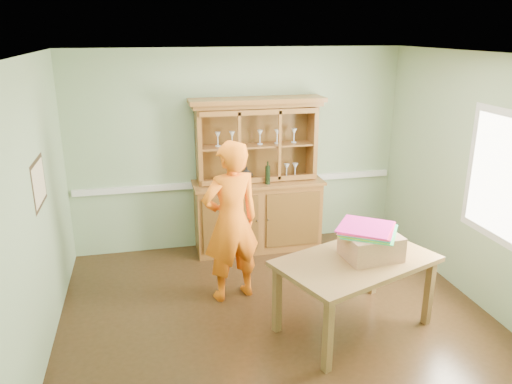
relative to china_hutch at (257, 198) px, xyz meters
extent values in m
plane|color=#412814|center=(-0.21, -1.76, -0.73)|extent=(4.50, 4.50, 0.00)
plane|color=white|center=(-0.21, -1.76, 1.97)|extent=(4.50, 4.50, 0.00)
plane|color=#8CA67D|center=(-0.21, 0.24, 0.62)|extent=(4.50, 0.00, 4.50)
plane|color=#8CA67D|center=(-2.46, -1.76, 0.62)|extent=(0.00, 4.00, 4.00)
plane|color=#8CA67D|center=(2.04, -1.76, 0.62)|extent=(0.00, 4.00, 4.00)
plane|color=#8CA67D|center=(-0.21, -3.76, 0.62)|extent=(4.50, 0.00, 4.50)
cube|color=silver|center=(-0.21, 0.21, 0.17)|extent=(4.41, 0.05, 0.08)
cube|color=#322314|center=(-2.44, -1.46, 0.82)|extent=(0.03, 0.60, 0.46)
cube|color=beige|center=(-2.43, -1.46, 0.82)|extent=(0.01, 0.52, 0.38)
cube|color=silver|center=(2.02, -2.06, 0.77)|extent=(0.03, 0.96, 1.36)
cube|color=white|center=(2.02, -2.06, 0.77)|extent=(0.01, 0.80, 1.20)
cube|color=#936227|center=(0.00, -0.02, -0.26)|extent=(1.69, 0.52, 0.94)
cube|color=#936227|center=(0.00, -0.03, 0.23)|extent=(1.75, 0.57, 0.04)
cube|color=brown|center=(0.00, 0.22, 0.74)|extent=(1.60, 0.04, 0.99)
cube|color=#936227|center=(-0.77, 0.06, 0.74)|extent=(0.06, 0.36, 0.99)
cube|color=#936227|center=(0.77, 0.06, 0.74)|extent=(0.06, 0.36, 0.99)
cube|color=#936227|center=(0.00, 0.06, 1.26)|extent=(1.69, 0.41, 0.06)
cube|color=#936227|center=(0.00, 0.04, 1.32)|extent=(1.77, 0.45, 0.06)
cube|color=#936227|center=(0.00, 0.06, 0.72)|extent=(1.48, 0.31, 0.02)
imported|color=#B2B2B7|center=(-0.14, 0.06, 0.34)|extent=(0.17, 0.17, 0.18)
imported|color=yellow|center=(-0.42, 0.06, 0.27)|extent=(0.20, 0.20, 0.05)
cylinder|color=black|center=(0.10, -0.19, 0.40)|extent=(0.07, 0.07, 0.30)
cube|color=brown|center=(0.51, -2.14, 0.01)|extent=(1.76, 1.41, 0.05)
cube|color=brown|center=(0.00, -2.74, -0.37)|extent=(0.09, 0.09, 0.72)
cube|color=brown|center=(-0.27, -2.03, -0.37)|extent=(0.09, 0.09, 0.72)
cube|color=brown|center=(1.28, -2.25, -0.37)|extent=(0.09, 0.09, 0.72)
cube|color=brown|center=(1.01, -1.54, -0.37)|extent=(0.09, 0.09, 0.72)
cube|color=tan|center=(0.65, -2.14, 0.16)|extent=(0.56, 0.46, 0.25)
cube|color=#34B461|center=(0.63, -2.09, 0.29)|extent=(0.68, 0.68, 0.01)
cube|color=#D9FF20|center=(0.63, -2.09, 0.30)|extent=(0.68, 0.68, 0.01)
cube|color=#34B475|center=(0.63, -2.09, 0.31)|extent=(0.68, 0.68, 0.01)
cube|color=#2B9BCC|center=(0.63, -2.09, 0.31)|extent=(0.68, 0.68, 0.01)
cube|color=pink|center=(0.63, -2.09, 0.32)|extent=(0.68, 0.68, 0.01)
cube|color=#E42257|center=(0.63, -2.09, 0.33)|extent=(0.68, 0.68, 0.01)
cube|color=#D5208C|center=(0.63, -2.09, 0.34)|extent=(0.68, 0.68, 0.01)
imported|color=orange|center=(-0.58, -1.25, 0.18)|extent=(0.75, 0.59, 1.82)
camera|label=1|loc=(-1.45, -6.26, 2.20)|focal=35.00mm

